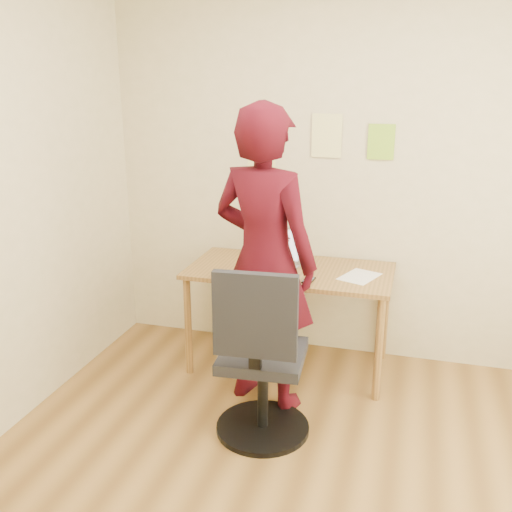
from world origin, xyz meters
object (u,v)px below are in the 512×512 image
(phone, at_px, (309,280))
(laptop, at_px, (272,259))
(desk, at_px, (290,280))
(person, at_px, (264,261))
(office_chair, at_px, (261,367))

(phone, bearing_deg, laptop, 149.12)
(desk, distance_m, person, 0.57)
(desk, bearing_deg, person, -96.08)
(phone, relative_size, office_chair, 0.12)
(phone, height_order, office_chair, office_chair)
(desk, bearing_deg, laptop, 173.17)
(desk, distance_m, laptop, 0.19)
(desk, bearing_deg, phone, -50.78)
(person, bearing_deg, phone, -112.07)
(office_chair, distance_m, person, 0.64)
(office_chair, bearing_deg, phone, 74.75)
(office_chair, relative_size, person, 0.56)
(phone, relative_size, person, 0.07)
(phone, xyz_separation_m, office_chair, (-0.13, -0.69, -0.29))
(laptop, height_order, phone, laptop)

